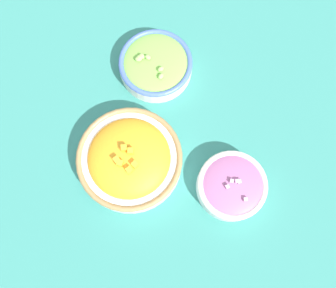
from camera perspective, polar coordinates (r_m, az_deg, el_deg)
name	(u,v)px	position (r m, az deg, el deg)	size (l,w,h in m)	color
ground_plane	(168,147)	(0.84, 0.00, -0.52)	(3.00, 3.00, 0.00)	#337F75
bowl_squash	(130,159)	(0.80, -5.85, -2.31)	(0.22, 0.22, 0.09)	white
bowl_lettuce	(156,65)	(0.88, -1.90, 11.99)	(0.17, 0.17, 0.06)	silver
bowl_red_onion	(232,186)	(0.80, 9.69, -6.28)	(0.15, 0.15, 0.06)	white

